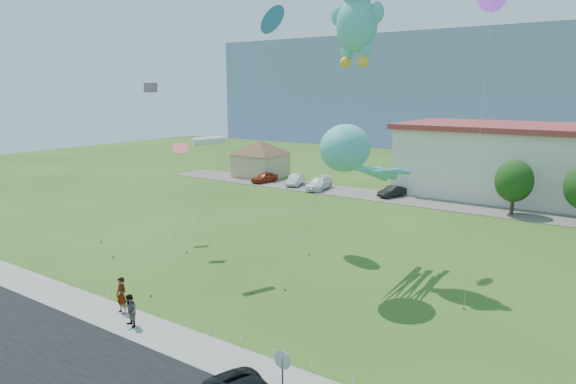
{
  "coord_description": "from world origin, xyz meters",
  "views": [
    {
      "loc": [
        19.67,
        -18.6,
        12.04
      ],
      "look_at": [
        1.34,
        8.0,
        5.59
      ],
      "focal_mm": 32.0,
      "sensor_mm": 36.0,
      "label": 1
    }
  ],
  "objects_px": {
    "stop_sign": "(283,365)",
    "teddy_bear_kite": "(357,17)",
    "parked_car_black": "(392,191)",
    "pavilion": "(261,155)",
    "pedestrian_left": "(121,295)",
    "parked_car_silver": "(295,180)",
    "parked_car_white": "(319,183)",
    "pedestrian_right": "(130,311)",
    "parked_car_red": "(264,177)",
    "octopus_kite": "(353,157)"
  },
  "relations": [
    {
      "from": "octopus_kite",
      "to": "parked_car_white",
      "type": "bearing_deg",
      "value": 124.86
    },
    {
      "from": "pavilion",
      "to": "pedestrian_left",
      "type": "distance_m",
      "value": 45.58
    },
    {
      "from": "parked_car_silver",
      "to": "pavilion",
      "type": "bearing_deg",
      "value": 141.78
    },
    {
      "from": "parked_car_silver",
      "to": "parked_car_black",
      "type": "relative_size",
      "value": 1.12
    },
    {
      "from": "pedestrian_left",
      "to": "parked_car_red",
      "type": "bearing_deg",
      "value": 116.66
    },
    {
      "from": "pavilion",
      "to": "parked_car_white",
      "type": "relative_size",
      "value": 1.84
    },
    {
      "from": "parked_car_red",
      "to": "parked_car_black",
      "type": "relative_size",
      "value": 1.05
    },
    {
      "from": "pedestrian_right",
      "to": "parked_car_white",
      "type": "relative_size",
      "value": 0.34
    },
    {
      "from": "pedestrian_left",
      "to": "parked_car_white",
      "type": "relative_size",
      "value": 0.4
    },
    {
      "from": "parked_car_black",
      "to": "teddy_bear_kite",
      "type": "xyz_separation_m",
      "value": [
        6.75,
        -22.86,
        15.94
      ]
    },
    {
      "from": "pedestrian_left",
      "to": "teddy_bear_kite",
      "type": "xyz_separation_m",
      "value": [
        6.32,
        14.58,
        15.51
      ]
    },
    {
      "from": "parked_car_black",
      "to": "teddy_bear_kite",
      "type": "relative_size",
      "value": 0.19
    },
    {
      "from": "parked_car_red",
      "to": "teddy_bear_kite",
      "type": "xyz_separation_m",
      "value": [
        24.32,
        -22.02,
        15.89
      ]
    },
    {
      "from": "parked_car_silver",
      "to": "octopus_kite",
      "type": "relative_size",
      "value": 0.41
    },
    {
      "from": "octopus_kite",
      "to": "teddy_bear_kite",
      "type": "height_order",
      "value": "teddy_bear_kite"
    },
    {
      "from": "stop_sign",
      "to": "teddy_bear_kite",
      "type": "relative_size",
      "value": 0.13
    },
    {
      "from": "pavilion",
      "to": "stop_sign",
      "type": "bearing_deg",
      "value": -51.56
    },
    {
      "from": "pavilion",
      "to": "parked_car_silver",
      "type": "bearing_deg",
      "value": -20.84
    },
    {
      "from": "pavilion",
      "to": "octopus_kite",
      "type": "height_order",
      "value": "octopus_kite"
    },
    {
      "from": "pedestrian_left",
      "to": "parked_car_silver",
      "type": "bearing_deg",
      "value": 110.46
    },
    {
      "from": "stop_sign",
      "to": "parked_car_black",
      "type": "xyz_separation_m",
      "value": [
        -12.54,
        39.44,
        -1.2
      ]
    },
    {
      "from": "pedestrian_left",
      "to": "parked_car_silver",
      "type": "xyz_separation_m",
      "value": [
        -13.54,
        37.21,
        -0.36
      ]
    },
    {
      "from": "octopus_kite",
      "to": "teddy_bear_kite",
      "type": "relative_size",
      "value": 0.52
    },
    {
      "from": "parked_car_red",
      "to": "octopus_kite",
      "type": "xyz_separation_m",
      "value": [
        26.07,
        -25.39,
        7.32
      ]
    },
    {
      "from": "teddy_bear_kite",
      "to": "octopus_kite",
      "type": "bearing_deg",
      "value": -62.65
    },
    {
      "from": "pavilion",
      "to": "parked_car_white",
      "type": "distance_m",
      "value": 12.57
    },
    {
      "from": "pavilion",
      "to": "parked_car_silver",
      "type": "distance_m",
      "value": 8.7
    },
    {
      "from": "parked_car_silver",
      "to": "parked_car_white",
      "type": "relative_size",
      "value": 0.83
    },
    {
      "from": "teddy_bear_kite",
      "to": "stop_sign",
      "type": "bearing_deg",
      "value": -70.75
    },
    {
      "from": "parked_car_white",
      "to": "parked_car_black",
      "type": "distance_m",
      "value": 9.19
    },
    {
      "from": "pedestrian_right",
      "to": "parked_car_silver",
      "type": "height_order",
      "value": "pedestrian_right"
    },
    {
      "from": "pavilion",
      "to": "parked_car_white",
      "type": "height_order",
      "value": "pavilion"
    },
    {
      "from": "parked_car_black",
      "to": "octopus_kite",
      "type": "bearing_deg",
      "value": -55.44
    },
    {
      "from": "pavilion",
      "to": "parked_car_silver",
      "type": "height_order",
      "value": "pavilion"
    },
    {
      "from": "octopus_kite",
      "to": "pedestrian_left",
      "type": "bearing_deg",
      "value": -125.73
    },
    {
      "from": "stop_sign",
      "to": "pedestrian_left",
      "type": "height_order",
      "value": "stop_sign"
    },
    {
      "from": "pedestrian_left",
      "to": "parked_car_white",
      "type": "bearing_deg",
      "value": 105.15
    },
    {
      "from": "pavilion",
      "to": "octopus_kite",
      "type": "distance_m",
      "value": 41.63
    },
    {
      "from": "stop_sign",
      "to": "parked_car_silver",
      "type": "height_order",
      "value": "stop_sign"
    },
    {
      "from": "parked_car_red",
      "to": "parked_car_silver",
      "type": "xyz_separation_m",
      "value": [
        4.46,
        0.61,
        0.02
      ]
    },
    {
      "from": "pedestrian_left",
      "to": "pedestrian_right",
      "type": "xyz_separation_m",
      "value": [
        1.77,
        -0.85,
        -0.14
      ]
    },
    {
      "from": "octopus_kite",
      "to": "parked_car_black",
      "type": "bearing_deg",
      "value": 107.95
    },
    {
      "from": "teddy_bear_kite",
      "to": "pedestrian_left",
      "type": "bearing_deg",
      "value": -113.43
    },
    {
      "from": "pedestrian_right",
      "to": "parked_car_white",
      "type": "height_order",
      "value": "pedestrian_right"
    },
    {
      "from": "parked_car_white",
      "to": "pedestrian_right",
      "type": "bearing_deg",
      "value": -82.86
    },
    {
      "from": "pedestrian_right",
      "to": "pedestrian_left",
      "type": "bearing_deg",
      "value": 169.23
    },
    {
      "from": "parked_car_white",
      "to": "parked_car_red",
      "type": "bearing_deg",
      "value": 169.86
    },
    {
      "from": "parked_car_black",
      "to": "octopus_kite",
      "type": "distance_m",
      "value": 28.54
    },
    {
      "from": "parked_car_red",
      "to": "pedestrian_right",
      "type": "bearing_deg",
      "value": -53.86
    },
    {
      "from": "stop_sign",
      "to": "parked_car_red",
      "type": "distance_m",
      "value": 48.97
    }
  ]
}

